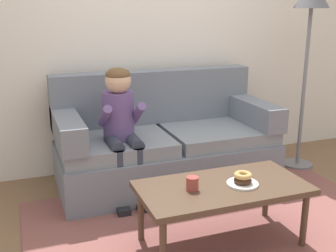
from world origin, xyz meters
name	(u,v)px	position (x,y,z in m)	size (l,w,h in m)	color
ground	(211,221)	(0.00, 0.00, 0.00)	(10.00, 10.00, 0.00)	brown
wall_back	(152,25)	(0.00, 1.40, 1.40)	(8.00, 0.10, 2.80)	silver
area_rug	(227,237)	(0.00, -0.25, 0.01)	(2.72, 2.09, 0.01)	brown
couch	(164,144)	(-0.07, 0.85, 0.36)	(1.93, 0.90, 1.00)	slate
coffee_table	(222,191)	(-0.08, -0.30, 0.39)	(1.12, 0.57, 0.44)	#4C3828
person_child	(121,121)	(-0.52, 0.64, 0.67)	(0.34, 0.58, 1.10)	#664C84
plate	(243,184)	(0.04, -0.35, 0.44)	(0.21, 0.21, 0.01)	white
donut	(243,180)	(0.04, -0.35, 0.47)	(0.12, 0.12, 0.04)	#422619
donut_second	(243,175)	(0.04, -0.35, 0.50)	(0.12, 0.12, 0.04)	tan
mug	(192,184)	(-0.30, -0.31, 0.48)	(0.08, 0.08, 0.09)	#993D38
toy_controller	(250,201)	(0.42, 0.14, 0.03)	(0.23, 0.09, 0.05)	red
floor_lamp	(311,15)	(1.33, 0.73, 1.49)	(0.33, 0.33, 1.82)	slate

